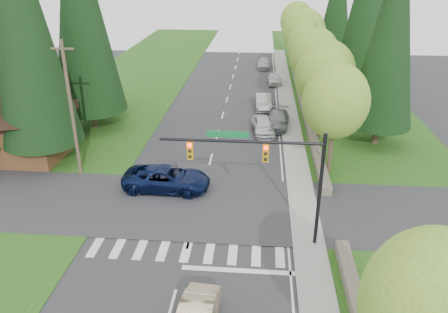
# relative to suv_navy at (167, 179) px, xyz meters

# --- Properties ---
(ground) EXTENTS (120.00, 120.00, 0.00)m
(ground) POSITION_rel_suv_navy_xyz_m (2.50, -10.20, -0.84)
(ground) COLOR #28282B
(ground) RESTS_ON ground
(grass_east) EXTENTS (14.00, 110.00, 0.06)m
(grass_east) POSITION_rel_suv_navy_xyz_m (15.50, 9.80, -0.81)
(grass_east) COLOR #1A4713
(grass_east) RESTS_ON ground
(grass_west) EXTENTS (14.00, 110.00, 0.06)m
(grass_west) POSITION_rel_suv_navy_xyz_m (-10.50, 9.80, -0.81)
(grass_west) COLOR #1A4713
(grass_west) RESTS_ON ground
(cross_street) EXTENTS (120.00, 8.00, 0.10)m
(cross_street) POSITION_rel_suv_navy_xyz_m (2.50, -2.20, -0.84)
(cross_street) COLOR #28282B
(cross_street) RESTS_ON ground
(sidewalk_east) EXTENTS (1.80, 80.00, 0.13)m
(sidewalk_east) POSITION_rel_suv_navy_xyz_m (9.40, 11.80, -0.78)
(sidewalk_east) COLOR gray
(sidewalk_east) RESTS_ON ground
(curb_east) EXTENTS (0.20, 80.00, 0.13)m
(curb_east) POSITION_rel_suv_navy_xyz_m (8.55, 11.80, -0.78)
(curb_east) COLOR gray
(curb_east) RESTS_ON ground
(stone_wall_north) EXTENTS (0.70, 40.00, 0.70)m
(stone_wall_north) POSITION_rel_suv_navy_xyz_m (11.10, 19.80, -0.49)
(stone_wall_north) COLOR #4C4438
(stone_wall_north) RESTS_ON ground
(traffic_signal) EXTENTS (8.70, 0.37, 6.80)m
(traffic_signal) POSITION_rel_suv_navy_xyz_m (6.87, -5.70, 4.14)
(traffic_signal) COLOR black
(traffic_signal) RESTS_ON ground
(brown_building) EXTENTS (8.40, 8.40, 5.40)m
(brown_building) POSITION_rel_suv_navy_xyz_m (-12.50, 4.80, 2.30)
(brown_building) COLOR #4C2D19
(brown_building) RESTS_ON ground
(utility_pole) EXTENTS (1.60, 0.24, 10.00)m
(utility_pole) POSITION_rel_suv_navy_xyz_m (-7.00, 1.80, 4.30)
(utility_pole) COLOR #473828
(utility_pole) RESTS_ON ground
(decid_tree_0) EXTENTS (4.80, 4.80, 8.37)m
(decid_tree_0) POSITION_rel_suv_navy_xyz_m (11.70, 3.80, 4.75)
(decid_tree_0) COLOR #38281C
(decid_tree_0) RESTS_ON ground
(decid_tree_1) EXTENTS (5.20, 5.20, 8.80)m
(decid_tree_1) POSITION_rel_suv_navy_xyz_m (11.80, 10.80, 4.95)
(decid_tree_1) COLOR #38281C
(decid_tree_1) RESTS_ON ground
(decid_tree_2) EXTENTS (5.00, 5.00, 8.82)m
(decid_tree_2) POSITION_rel_suv_navy_xyz_m (11.60, 17.80, 5.09)
(decid_tree_2) COLOR #38281C
(decid_tree_2) RESTS_ON ground
(decid_tree_3) EXTENTS (5.00, 5.00, 8.55)m
(decid_tree_3) POSITION_rel_suv_navy_xyz_m (11.70, 24.80, 4.82)
(decid_tree_3) COLOR #38281C
(decid_tree_3) RESTS_ON ground
(decid_tree_4) EXTENTS (5.40, 5.40, 9.18)m
(decid_tree_4) POSITION_rel_suv_navy_xyz_m (11.80, 31.80, 5.22)
(decid_tree_4) COLOR #38281C
(decid_tree_4) RESTS_ON ground
(decid_tree_5) EXTENTS (4.80, 4.80, 8.30)m
(decid_tree_5) POSITION_rel_suv_navy_xyz_m (11.60, 38.80, 4.69)
(decid_tree_5) COLOR #38281C
(decid_tree_5) RESTS_ON ground
(decid_tree_6) EXTENTS (5.20, 5.20, 8.86)m
(decid_tree_6) POSITION_rel_suv_navy_xyz_m (11.70, 45.80, 5.02)
(decid_tree_6) COLOR #38281C
(decid_tree_6) RESTS_ON ground
(decid_tree_south) EXTENTS (4.60, 4.60, 7.92)m
(decid_tree_south) POSITION_rel_suv_navy_xyz_m (11.80, -16.20, 4.42)
(decid_tree_south) COLOR #38281C
(decid_tree_south) RESTS_ON ground
(conifer_w_a) EXTENTS (6.12, 6.12, 19.80)m
(conifer_w_a) POSITION_rel_suv_navy_xyz_m (-10.50, 3.80, 9.95)
(conifer_w_a) COLOR #38281C
(conifer_w_a) RESTS_ON ground
(conifer_w_b) EXTENTS (5.44, 5.44, 17.80)m
(conifer_w_b) POSITION_rel_suv_navy_xyz_m (-13.50, 7.80, 8.95)
(conifer_w_b) COLOR #38281C
(conifer_w_b) RESTS_ON ground
(conifer_w_c) EXTENTS (6.46, 6.46, 20.80)m
(conifer_w_c) POSITION_rel_suv_navy_xyz_m (-9.50, 11.80, 10.45)
(conifer_w_c) COLOR #38281C
(conifer_w_c) RESTS_ON ground
(conifer_w_e) EXTENTS (5.78, 5.78, 18.80)m
(conifer_w_e) POSITION_rel_suv_navy_xyz_m (-11.50, 17.80, 9.45)
(conifer_w_e) COLOR #38281C
(conifer_w_e) RESTS_ON ground
(conifer_e_a) EXTENTS (5.44, 5.44, 17.80)m
(conifer_e_a) POSITION_rel_suv_navy_xyz_m (16.50, 9.80, 8.95)
(conifer_e_a) COLOR #38281C
(conifer_e_a) RESTS_ON ground
(conifer_e_b) EXTENTS (6.12, 6.12, 19.80)m
(conifer_e_b) POSITION_rel_suv_navy_xyz_m (17.50, 23.80, 9.95)
(conifer_e_b) COLOR #38281C
(conifer_e_b) RESTS_ON ground
(conifer_e_c) EXTENTS (5.10, 5.10, 16.80)m
(conifer_e_c) POSITION_rel_suv_navy_xyz_m (16.50, 37.80, 8.45)
(conifer_e_c) COLOR #38281C
(conifer_e_c) RESTS_ON ground
(suv_navy) EXTENTS (6.14, 2.97, 1.69)m
(suv_navy) POSITION_rel_suv_navy_xyz_m (0.00, 0.00, 0.00)
(suv_navy) COLOR #0A1436
(suv_navy) RESTS_ON ground
(parked_car_a) EXTENTS (2.37, 4.77, 1.56)m
(parked_car_a) POSITION_rel_suv_navy_xyz_m (6.70, 11.44, -0.06)
(parked_car_a) COLOR silver
(parked_car_a) RESTS_ON ground
(parked_car_b) EXTENTS (2.56, 5.13, 1.43)m
(parked_car_b) POSITION_rel_suv_navy_xyz_m (8.10, 13.26, -0.13)
(parked_car_b) COLOR slate
(parked_car_b) RESTS_ON ground
(parked_car_c) EXTENTS (1.80, 4.67, 1.52)m
(parked_car_c) POSITION_rel_suv_navy_xyz_m (6.70, 18.80, -0.08)
(parked_car_c) COLOR #A0A0A4
(parked_car_c) RESTS_ON ground
(parked_car_d) EXTENTS (1.83, 4.14, 1.39)m
(parked_car_d) POSITION_rel_suv_navy_xyz_m (8.10, 29.15, -0.15)
(parked_car_d) COLOR silver
(parked_car_d) RESTS_ON ground
(parked_car_e) EXTENTS (1.85, 4.53, 1.31)m
(parked_car_e) POSITION_rel_suv_navy_xyz_m (6.70, 38.22, -0.19)
(parked_car_e) COLOR #9C9CA1
(parked_car_e) RESTS_ON ground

